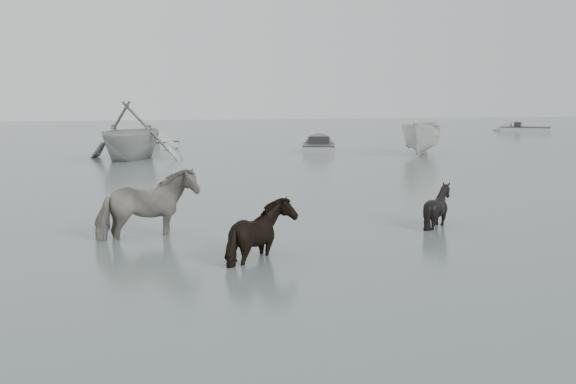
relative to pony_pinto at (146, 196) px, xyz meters
name	(u,v)px	position (x,y,z in m)	size (l,w,h in m)	color
ground	(294,255)	(2.60, -2.32, -0.88)	(140.00, 140.00, 0.00)	#54645F
pony_pinto	(146,196)	(0.00, 0.00, 0.00)	(0.95, 2.09, 1.77)	black
pony_dark	(263,220)	(1.95, -2.56, -0.15)	(1.45, 1.24, 1.46)	black
pony_black	(438,199)	(6.52, -0.21, -0.25)	(1.02, 1.15, 1.27)	black
rowboat_trail	(131,129)	(0.24, 18.53, 0.52)	(4.59, 5.32, 2.80)	#AAADAA
boat_small	(422,136)	(14.29, 17.87, 0.03)	(1.77, 4.70, 1.82)	silver
skiff_port	(319,144)	(9.87, 21.01, -0.51)	(4.80, 1.60, 0.75)	gray
skiff_mid	(147,141)	(1.27, 25.87, -0.51)	(4.73, 1.60, 0.75)	#9D9F9D
skiff_star	(526,127)	(31.23, 35.78, -0.51)	(5.19, 1.60, 0.75)	#B4B4AF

